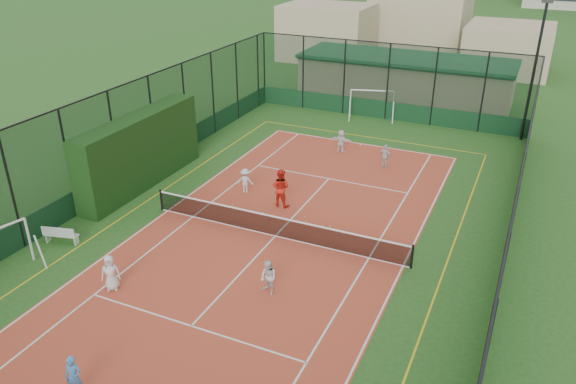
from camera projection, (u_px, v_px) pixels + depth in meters
name	position (u px, v px, depth m)	size (l,w,h in m)	color
ground	(275.00, 236.00, 23.73)	(300.00, 300.00, 0.00)	#26511B
court_slab	(275.00, 236.00, 23.73)	(11.17, 23.97, 0.01)	#B74128
tennis_net	(275.00, 225.00, 23.50)	(11.67, 0.12, 1.06)	black
perimeter_fence	(275.00, 183.00, 22.63)	(18.12, 34.12, 5.00)	black
floodlight_ne	(534.00, 72.00, 32.29)	(0.60, 0.26, 8.25)	black
clubhouse	(405.00, 78.00, 41.03)	(15.20, 7.20, 3.15)	tan
hedge_left	(140.00, 151.00, 27.62)	(1.23, 8.21, 3.59)	black
white_bench	(61.00, 234.00, 23.09)	(1.44, 0.39, 0.81)	white
futsal_goal_far	(372.00, 104.00, 37.40)	(2.93, 0.85, 1.89)	white
child_near_left	(111.00, 273.00, 20.05)	(0.67, 0.44, 1.38)	silver
child_near_mid	(74.00, 377.00, 15.54)	(0.49, 0.32, 1.34)	#4A8CD3
child_near_right	(268.00, 277.00, 19.85)	(0.64, 0.50, 1.31)	silver
child_far_left	(245.00, 181.00, 27.24)	(0.81, 0.47, 1.25)	silver
child_far_right	(385.00, 156.00, 29.97)	(0.76, 0.32, 1.30)	silver
child_far_back	(341.00, 141.00, 32.03)	(1.21, 0.39, 1.31)	white
coach	(281.00, 188.00, 25.88)	(0.89, 0.69, 1.83)	red
tennis_balls	(292.00, 218.00, 25.11)	(4.98, 0.50, 0.07)	#CCE033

